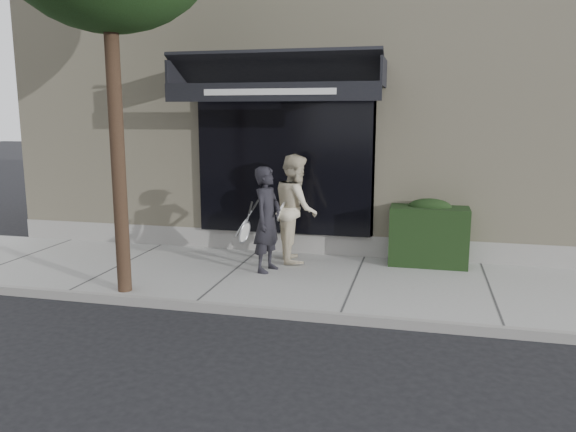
# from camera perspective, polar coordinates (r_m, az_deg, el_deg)

# --- Properties ---
(ground) EXTENTS (80.00, 80.00, 0.00)m
(ground) POSITION_cam_1_polar(r_m,az_deg,el_deg) (8.85, 6.76, -7.24)
(ground) COLOR black
(ground) RESTS_ON ground
(sidewalk) EXTENTS (20.00, 3.00, 0.12)m
(sidewalk) POSITION_cam_1_polar(r_m,az_deg,el_deg) (8.83, 6.77, -6.87)
(sidewalk) COLOR gray
(sidewalk) RESTS_ON ground
(curb) EXTENTS (20.00, 0.10, 0.14)m
(curb) POSITION_cam_1_polar(r_m,az_deg,el_deg) (7.37, 5.31, -10.28)
(curb) COLOR gray
(curb) RESTS_ON ground
(building_facade) EXTENTS (14.30, 8.04, 5.64)m
(building_facade) POSITION_cam_1_polar(r_m,az_deg,el_deg) (13.38, 9.56, 10.51)
(building_facade) COLOR beige
(building_facade) RESTS_ON ground
(hedge) EXTENTS (1.30, 0.70, 1.14)m
(hedge) POSITION_cam_1_polar(r_m,az_deg,el_deg) (9.84, 14.09, -1.72)
(hedge) COLOR black
(hedge) RESTS_ON sidewalk
(pedestrian_front) EXTENTS (0.71, 0.83, 1.72)m
(pedestrian_front) POSITION_cam_1_polar(r_m,az_deg,el_deg) (9.07, -2.14, -0.37)
(pedestrian_front) COLOR black
(pedestrian_front) RESTS_ON sidewalk
(pedestrian_back) EXTENTS (0.96, 1.09, 1.87)m
(pedestrian_back) POSITION_cam_1_polar(r_m,az_deg,el_deg) (9.71, 0.79, 0.82)
(pedestrian_back) COLOR beige
(pedestrian_back) RESTS_ON sidewalk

